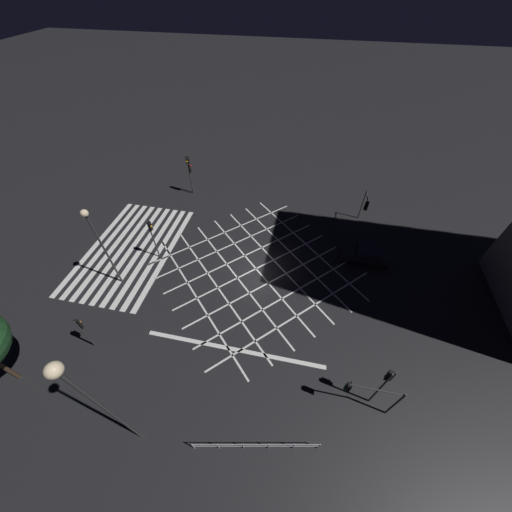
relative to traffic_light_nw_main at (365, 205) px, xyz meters
name	(u,v)px	position (x,y,z in m)	size (l,w,h in m)	color
ground_plane	(256,269)	(8.06, -9.15, -2.52)	(200.00, 200.00, 0.00)	black
road_markings	(175,259)	(8.38, -16.72, -2.52)	(19.42, 25.67, 0.01)	silver
traffic_light_nw_main	(365,205)	(0.00, 0.00, 0.00)	(2.09, 0.36, 3.46)	#2D2D30
traffic_light_sw_main	(189,168)	(-1.97, -18.73, 0.69)	(0.39, 0.36, 4.50)	#2D2D30
traffic_light_sw_cross	(190,173)	(-1.82, -18.59, 0.17)	(0.36, 0.39, 3.75)	#2D2D30
traffic_light_ne_main	(385,381)	(17.23, 0.01, 0.59)	(0.39, 0.36, 4.37)	#2D2D30
traffic_light_se_main	(81,328)	(17.39, -18.99, -0.16)	(0.39, 0.36, 3.30)	#2D2D30
traffic_light_ne_cross	(368,393)	(17.81, -0.76, -0.03)	(0.36, 3.12, 3.36)	#2D2D30
traffic_light_median_south	(152,232)	(8.41, -18.11, 0.49)	(0.36, 0.39, 4.23)	#2D2D30
street_lamp_east	(85,394)	(21.99, -13.08, 5.01)	(0.60, 0.60, 10.17)	#2D2D30
street_lamp_west	(96,233)	(11.77, -20.12, 3.01)	(0.53, 0.53, 7.61)	#2D2D30
waiting_car	(366,254)	(4.83, 0.34, -1.88)	(1.79, 4.18, 1.39)	black
pedestrian_railing	(256,446)	(21.21, -6.43, -1.85)	(1.47, 6.88, 1.05)	#B7B7BC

